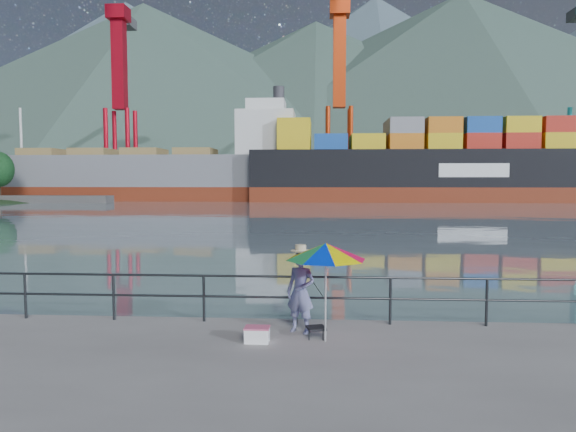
% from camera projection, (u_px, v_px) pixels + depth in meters
% --- Properties ---
extents(harbor_water, '(500.00, 280.00, 0.00)m').
position_uv_depth(harbor_water, '(314.00, 192.00, 138.82)').
color(harbor_water, slate).
rests_on(harbor_water, ground).
extents(far_dock, '(200.00, 40.00, 0.40)m').
position_uv_depth(far_dock, '(362.00, 196.00, 101.38)').
color(far_dock, '#514F4C').
rests_on(far_dock, ground).
extents(guardrail, '(22.00, 0.06, 1.03)m').
position_uv_depth(guardrail, '(250.00, 298.00, 11.03)').
color(guardrail, '#2D3033').
rests_on(guardrail, ground).
extents(mountains, '(600.00, 332.80, 80.00)m').
position_uv_depth(mountains, '(410.00, 101.00, 211.42)').
color(mountains, '#385147').
rests_on(mountains, ground).
extents(port_cranes, '(116.00, 28.00, 38.40)m').
position_uv_depth(port_cranes, '(488.00, 106.00, 90.04)').
color(port_cranes, red).
rests_on(port_cranes, ground).
extents(container_stacks, '(58.00, 5.40, 7.80)m').
position_uv_depth(container_stacks, '(488.00, 181.00, 100.07)').
color(container_stacks, gray).
rests_on(container_stacks, ground).
extents(fisherman, '(0.70, 0.59, 1.63)m').
position_uv_depth(fisherman, '(301.00, 292.00, 10.28)').
color(fisherman, navy).
rests_on(fisherman, ground).
extents(beach_umbrella, '(1.83, 1.83, 1.88)m').
position_uv_depth(beach_umbrella, '(326.00, 252.00, 9.64)').
color(beach_umbrella, white).
rests_on(beach_umbrella, ground).
extents(folding_stool, '(0.42, 0.42, 0.22)m').
position_uv_depth(folding_stool, '(316.00, 332.00, 9.93)').
color(folding_stool, black).
rests_on(folding_stool, ground).
extents(cooler_bag, '(0.46, 0.31, 0.26)m').
position_uv_depth(cooler_bag, '(257.00, 335.00, 9.69)').
color(cooler_bag, white).
rests_on(cooler_bag, ground).
extents(fishing_rod, '(0.58, 1.53, 1.15)m').
position_uv_depth(fishing_rod, '(311.00, 320.00, 11.26)').
color(fishing_rod, black).
rests_on(fishing_rod, ground).
extents(bulk_carrier, '(55.31, 9.57, 14.50)m').
position_uv_depth(bulk_carrier, '(171.00, 174.00, 83.93)').
color(bulk_carrier, maroon).
rests_on(bulk_carrier, ground).
extents(container_ship, '(65.58, 10.93, 18.10)m').
position_uv_depth(container_ship, '(474.00, 163.00, 79.50)').
color(container_ship, maroon).
rests_on(container_ship, ground).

